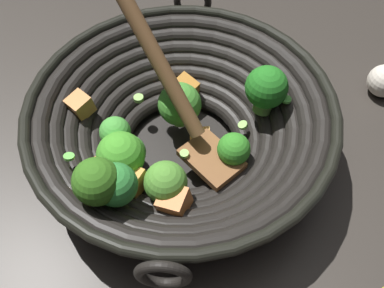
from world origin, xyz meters
The scene contains 3 objects.
ground_plane centered at (0.00, 0.00, 0.00)m, with size 4.00×4.00×0.00m, color #332D28.
wok centered at (0.00, 0.00, 0.06)m, with size 0.37×0.41×0.25m.
garlic_bulb centered at (-0.29, -0.08, 0.02)m, with size 0.05×0.05×0.05m, color silver.
Camera 1 is at (0.02, 0.33, 0.49)m, focal length 42.00 mm.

